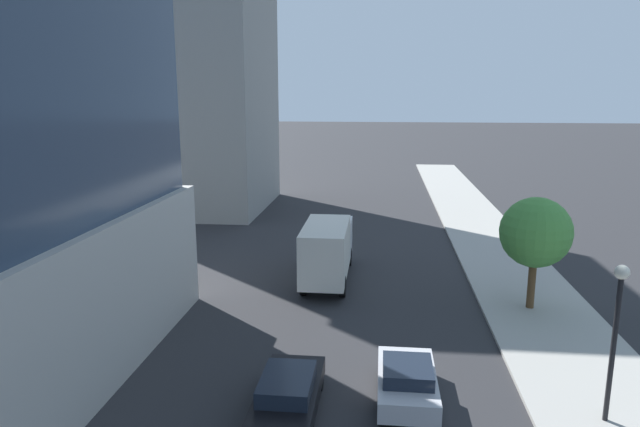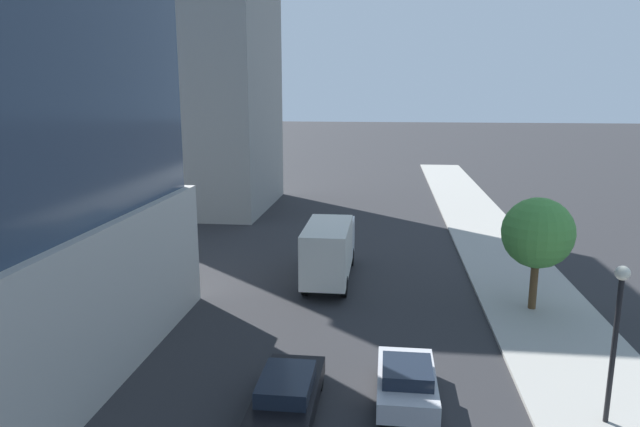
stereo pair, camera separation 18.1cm
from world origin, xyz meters
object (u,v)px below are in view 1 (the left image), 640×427
at_px(street_lamp, 617,319).
at_px(car_silver, 407,381).
at_px(car_black, 288,394).
at_px(box_truck, 327,248).
at_px(construction_building, 192,30).
at_px(street_tree, 536,233).

bearing_deg(street_lamp, car_silver, 173.49).
xyz_separation_m(car_silver, car_black, (-3.84, -1.24, -0.01)).
distance_m(car_black, box_truck, 13.37).
relative_size(construction_building, street_lamp, 6.84).
height_order(construction_building, box_truck, construction_building).
bearing_deg(construction_building, street_tree, -43.97).
relative_size(street_lamp, street_tree, 0.95).
distance_m(construction_building, street_lamp, 41.76).
height_order(construction_building, car_silver, construction_building).
bearing_deg(street_lamp, construction_building, 126.09).
xyz_separation_m(car_black, box_truck, (-0.00, 13.32, 1.18)).
distance_m(street_tree, box_truck, 10.71).
bearing_deg(construction_building, box_truck, -55.21).
xyz_separation_m(street_lamp, box_truck, (-9.99, 12.78, -1.63)).
height_order(street_tree, box_truck, street_tree).
height_order(construction_building, street_lamp, construction_building).
height_order(car_silver, car_black, car_silver).
height_order(street_tree, car_silver, street_tree).
bearing_deg(street_lamp, car_black, -176.90).
xyz_separation_m(street_tree, car_black, (-10.03, -10.09, -3.10)).
bearing_deg(car_silver, street_lamp, -6.51).
relative_size(construction_building, street_tree, 6.49).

